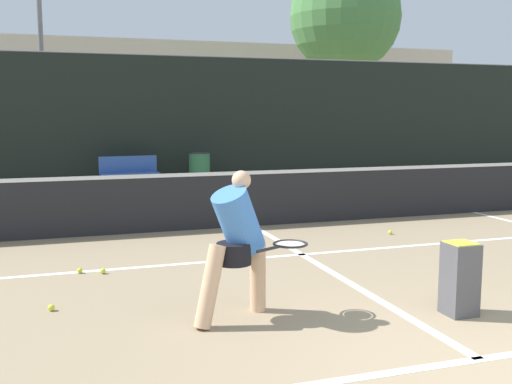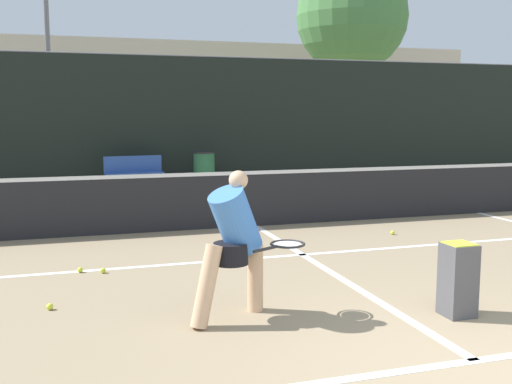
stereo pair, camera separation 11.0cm
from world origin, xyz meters
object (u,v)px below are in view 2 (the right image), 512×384
at_px(ball_hopper, 458,278).
at_px(parked_car, 198,152).
at_px(courtside_bench, 134,172).
at_px(trash_bin, 204,170).
at_px(player_practicing, 235,240).

relative_size(ball_hopper, parked_car, 0.16).
height_order(courtside_bench, parked_car, parked_car).
distance_m(courtside_bench, trash_bin, 1.76).
xyz_separation_m(player_practicing, courtside_bench, (0.03, 9.59, -0.29)).
bearing_deg(player_practicing, courtside_bench, 62.27).
xyz_separation_m(courtside_bench, parked_car, (2.60, 4.88, 0.15)).
relative_size(player_practicing, trash_bin, 1.50).
xyz_separation_m(ball_hopper, trash_bin, (-0.26, 10.16, 0.10)).
xyz_separation_m(player_practicing, parked_car, (2.62, 14.47, -0.14)).
height_order(courtside_bench, trash_bin, trash_bin).
distance_m(player_practicing, trash_bin, 9.75).
relative_size(ball_hopper, trash_bin, 0.76).
height_order(player_practicing, parked_car, parked_car).
height_order(player_practicing, courtside_bench, player_practicing).
relative_size(player_practicing, ball_hopper, 1.98).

